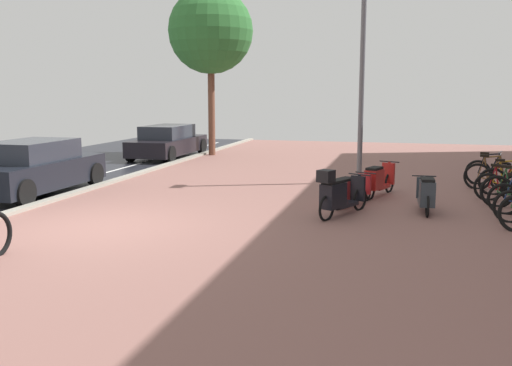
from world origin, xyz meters
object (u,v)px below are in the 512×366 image
bicycle_rack_05 (506,182)px  bicycle_rack_07 (491,173)px  scooter_mid (426,194)px  parked_car_far (168,142)px  bicycle_rack_04 (502,187)px  parked_car_near (33,168)px  bicycle_rack_06 (491,177)px  scooter_extra (378,180)px  scooter_far (349,190)px  scooter_near (338,194)px  lamp_post (362,71)px  street_tree (211,31)px

bicycle_rack_05 → bicycle_rack_07: same height
scooter_mid → parked_car_far: size_ratio=0.38×
bicycle_rack_04 → parked_car_near: bearing=-170.6°
bicycle_rack_04 → parked_car_far: size_ratio=0.29×
bicycle_rack_06 → bicycle_rack_07: 0.81m
scooter_extra → parked_car_far: parked_car_far is taller
scooter_far → scooter_near: bearing=-96.4°
scooter_mid → parked_car_near: 9.48m
lamp_post → scooter_near: bearing=-91.0°
bicycle_rack_05 → bicycle_rack_06: bearing=107.4°
bicycle_rack_07 → parked_car_near: 12.10m
bicycle_rack_04 → scooter_near: size_ratio=0.73×
scooter_near → scooter_mid: 1.97m
bicycle_rack_07 → scooter_extra: bicycle_rack_07 is taller
scooter_far → lamp_post: bearing=90.8°
bicycle_rack_04 → scooter_mid: size_ratio=0.77×
parked_car_far → lamp_post: (7.73, -4.50, 2.49)m
scooter_mid → parked_car_near: parked_car_near is taller
bicycle_rack_05 → scooter_near: 5.11m
bicycle_rack_07 → scooter_near: size_ratio=0.77×
bicycle_rack_04 → bicycle_rack_07: bearing=88.3°
parked_car_far → bicycle_rack_07: bearing=-19.7°
bicycle_rack_06 → scooter_near: bearing=-129.2°
bicycle_rack_07 → parked_car_far: (-11.25, 4.02, 0.26)m
bicycle_rack_04 → street_tree: bearing=141.9°
bicycle_rack_04 → lamp_post: (-3.45, 1.92, 2.76)m
bicycle_rack_07 → scooter_extra: 3.87m
bicycle_rack_07 → parked_car_far: parked_car_far is taller
bicycle_rack_05 → parked_car_near: (-11.46, -2.67, 0.29)m
bicycle_rack_04 → scooter_extra: 2.85m
bicycle_rack_05 → scooter_far: size_ratio=0.83×
bicycle_rack_04 → parked_car_far: (-11.17, 6.42, 0.27)m
scooter_far → parked_car_far: (-7.78, 7.96, 0.24)m
scooter_near → parked_car_far: (-7.65, 9.10, 0.13)m
scooter_extra → parked_car_far: (-8.33, 6.56, 0.20)m
bicycle_rack_06 → scooter_extra: 3.30m
bicycle_rack_04 → lamp_post: lamp_post is taller
bicycle_rack_07 → scooter_near: 6.23m
scooter_near → scooter_mid: bearing=26.3°
scooter_mid → parked_car_far: (-9.41, 8.23, 0.20)m
bicycle_rack_06 → parked_car_near: bearing=-162.8°
bicycle_rack_07 → street_tree: bearing=151.9°
bicycle_rack_04 → street_tree: 13.25m
scooter_mid → street_tree: bearing=130.3°
bicycle_rack_04 → parked_car_far: bearing=150.1°
bicycle_rack_06 → scooter_far: bicycle_rack_06 is taller
bicycle_rack_06 → lamp_post: bearing=174.6°
scooter_extra → scooter_far: bearing=-111.8°
lamp_post → street_tree: 8.75m
bicycle_rack_05 → street_tree: (-10.02, 6.87, 4.54)m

